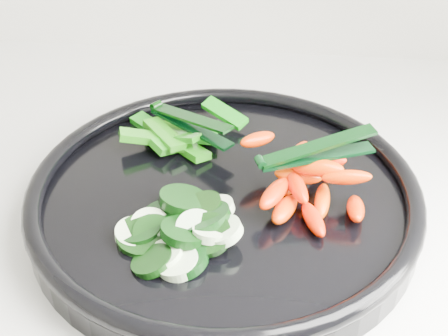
# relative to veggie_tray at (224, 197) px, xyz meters

# --- Properties ---
(veggie_tray) EXTENTS (0.39, 0.39, 0.04)m
(veggie_tray) POSITION_rel_veggie_tray_xyz_m (0.00, 0.00, 0.00)
(veggie_tray) COLOR black
(veggie_tray) RESTS_ON counter
(cucumber_pile) EXTENTS (0.12, 0.13, 0.04)m
(cucumber_pile) POSITION_rel_veggie_tray_xyz_m (-0.03, -0.07, 0.01)
(cucumber_pile) COLOR black
(cucumber_pile) RESTS_ON veggie_tray
(carrot_pile) EXTENTS (0.13, 0.16, 0.05)m
(carrot_pile) POSITION_rel_veggie_tray_xyz_m (0.08, 0.01, 0.02)
(carrot_pile) COLOR #FE3D00
(carrot_pile) RESTS_ON veggie_tray
(pepper_pile) EXTENTS (0.13, 0.11, 0.04)m
(pepper_pile) POSITION_rel_veggie_tray_xyz_m (-0.06, 0.09, 0.01)
(pepper_pile) COLOR #186109
(pepper_pile) RESTS_ON veggie_tray
(tong_carrot) EXTENTS (0.11, 0.06, 0.02)m
(tong_carrot) POSITION_rel_veggie_tray_xyz_m (0.08, 0.01, 0.05)
(tong_carrot) COLOR black
(tong_carrot) RESTS_ON carrot_pile
(tong_pepper) EXTENTS (0.10, 0.08, 0.02)m
(tong_pepper) POSITION_rel_veggie_tray_xyz_m (-0.05, 0.09, 0.03)
(tong_pepper) COLOR black
(tong_pepper) RESTS_ON pepper_pile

